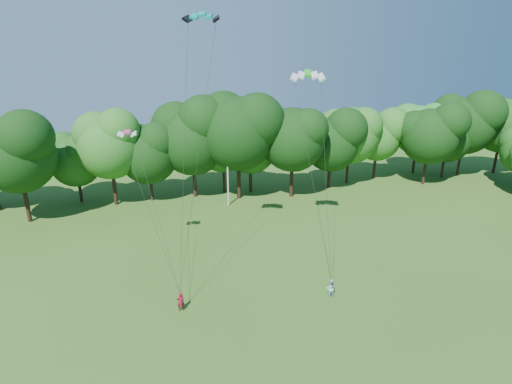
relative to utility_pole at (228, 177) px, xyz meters
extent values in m
cylinder|color=silver|center=(0.00, 0.00, -0.13)|extent=(0.18, 0.18, 7.27)
cube|color=silver|center=(0.00, 0.00, 3.32)|extent=(1.44, 0.36, 0.08)
imported|color=maroon|center=(-7.58, -21.13, -2.97)|extent=(0.63, 0.46, 1.59)
imported|color=#B4DCFA|center=(4.14, -22.19, -2.97)|extent=(0.86, 0.72, 1.58)
cube|color=#049288|center=(-4.43, -15.78, 17.42)|extent=(2.86, 1.94, 0.49)
cube|color=green|center=(4.88, -13.49, 13.10)|extent=(3.18, 2.16, 0.61)
cube|color=#C33678|center=(-10.68, -12.80, 8.55)|extent=(1.64, 0.91, 0.26)
cylinder|color=black|center=(1.90, 2.39, -1.14)|extent=(0.50, 0.50, 5.24)
ellipsoid|color=black|center=(1.90, 2.39, 5.77)|extent=(10.48, 10.48, 11.44)
cylinder|color=#352415|center=(32.04, 7.17, -1.64)|extent=(0.46, 0.46, 4.25)
ellipsoid|color=#20671F|center=(32.04, 7.17, 3.96)|extent=(8.50, 8.50, 9.27)
camera|label=1|loc=(-8.41, -47.42, 14.67)|focal=28.00mm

